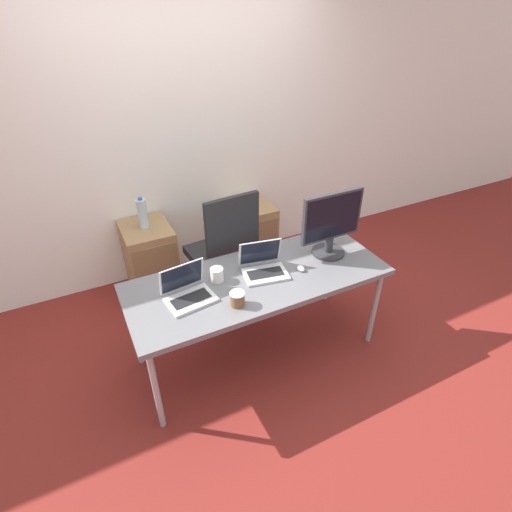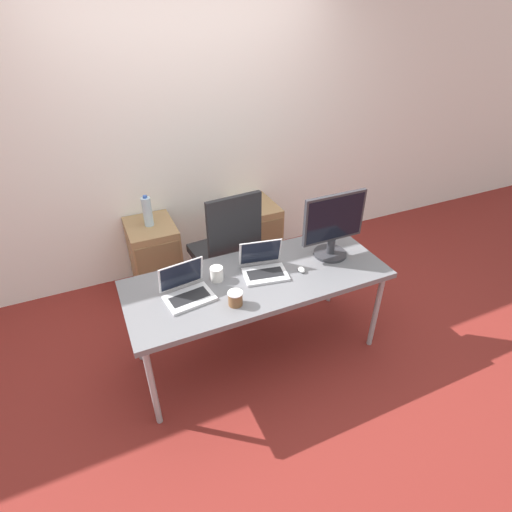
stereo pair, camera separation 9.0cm
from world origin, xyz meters
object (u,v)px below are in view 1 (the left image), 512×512
Objects in this scene: cabinet_right at (249,234)px; mouse at (301,268)px; cabinet_left at (151,259)px; laptop_right at (188,292)px; water_bottle at (143,214)px; monitor at (331,224)px; coffee_cup_brown at (237,299)px; laptop_left at (263,267)px; coffee_cup_white at (217,275)px; office_chair at (223,263)px.

mouse reaches higher than cabinet_right.
laptop_right reaches higher than cabinet_left.
water_bottle is 1.58m from monitor.
mouse is 0.74× the size of coffee_cup_brown.
mouse is at bearing -22.14° from laptop_left.
cabinet_right is 2.38× the size of water_bottle.
water_bottle is at bearing 123.79° from mouse.
laptop_left reaches higher than coffee_cup_white.
laptop_left is 3.44× the size of coffee_cup_white.
cabinet_left is 6.95× the size of coffee_cup_brown.
cabinet_right is 9.42× the size of mouse.
coffee_cup_brown is (-0.85, -0.24, -0.20)m from monitor.
monitor is 0.39m from mouse.
water_bottle is at bearing 90.00° from cabinet_left.
coffee_cup_brown is at bearing -118.28° from cabinet_right.
water_bottle reaches higher than coffee_cup_white.
monitor is (0.12, -1.11, 0.63)m from cabinet_right.
office_chair is 0.70m from coffee_cup_white.
laptop_right is 0.66× the size of monitor.
water_bottle is 2.87× the size of coffee_cup_white.
water_bottle is 1.25m from laptop_left.
mouse is at bearing -67.24° from office_chair.
water_bottle is at bearing 100.98° from coffee_cup_brown.
cabinet_left is (-0.51, 0.49, -0.10)m from office_chair.
cabinet_right is at bearing 54.87° from coffee_cup_white.
monitor is at bearing 0.04° from laptop_left.
water_bottle is 0.85× the size of laptop_right.
cabinet_left is 1.44m from coffee_cup_brown.
laptop_right is at bearing 175.27° from mouse.
laptop_left is (-0.42, -1.11, 0.43)m from cabinet_right.
cabinet_right is 1.28m from mouse.
coffee_cup_white is (-0.27, -0.56, 0.33)m from office_chair.
coffee_cup_brown is at bearing -164.35° from monitor.
laptop_left is at bearing -9.46° from coffee_cup_white.
coffee_cup_white is at bearing -115.42° from office_chair.
cabinet_right is at bearing 0.00° from cabinet_left.
laptop_right is 3.36× the size of coffee_cup_white.
cabinet_right is 2.04× the size of laptop_right.
laptop_right reaches higher than mouse.
coffee_cup_brown is at bearing -142.09° from laptop_left.
office_chair is 0.80m from water_bottle.
mouse is at bearing -15.10° from coffee_cup_white.
mouse is (-0.18, -1.21, 0.40)m from cabinet_right.
office_chair is at bearing -44.07° from cabinet_left.
coffee_cup_brown reaches higher than mouse.
coffee_cup_brown is (-0.72, -1.35, 0.43)m from cabinet_right.
coffee_cup_white reaches higher than cabinet_right.
laptop_right is (-0.97, -1.14, 0.43)m from cabinet_right.
water_bottle reaches higher than laptop_right.
office_chair is at bearing 64.58° from coffee_cup_white.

